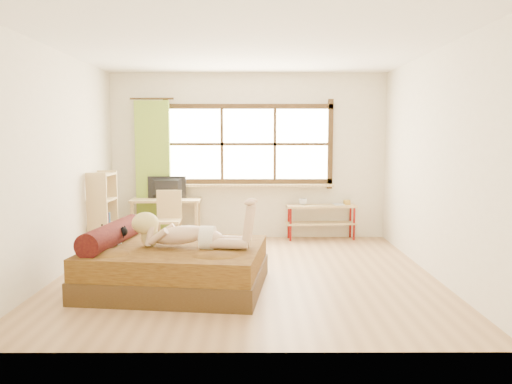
{
  "coord_description": "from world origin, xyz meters",
  "views": [
    {
      "loc": [
        0.1,
        -5.97,
        1.67
      ],
      "look_at": [
        0.12,
        0.2,
        0.99
      ],
      "focal_mm": 35.0,
      "sensor_mm": 36.0,
      "label": 1
    }
  ],
  "objects_px": {
    "chair": "(168,215)",
    "bookshelf": "(103,212)",
    "desk": "(166,204)",
    "pipe_shelf": "(322,214)",
    "woman": "(189,222)",
    "bed": "(172,265)",
    "kitten": "(113,234)"
  },
  "relations": [
    {
      "from": "chair",
      "to": "bookshelf",
      "type": "xyz_separation_m",
      "value": [
        -0.86,
        -0.46,
        0.12
      ]
    },
    {
      "from": "desk",
      "to": "pipe_shelf",
      "type": "xyz_separation_m",
      "value": [
        2.52,
        0.12,
        -0.18
      ]
    },
    {
      "from": "woman",
      "to": "bookshelf",
      "type": "xyz_separation_m",
      "value": [
        -1.47,
        1.74,
        -0.16
      ]
    },
    {
      "from": "bed",
      "to": "chair",
      "type": "height_order",
      "value": "chair"
    },
    {
      "from": "desk",
      "to": "chair",
      "type": "distance_m",
      "value": 0.4
    },
    {
      "from": "woman",
      "to": "pipe_shelf",
      "type": "relative_size",
      "value": 1.15
    },
    {
      "from": "desk",
      "to": "bookshelf",
      "type": "relative_size",
      "value": 0.94
    },
    {
      "from": "bookshelf",
      "to": "kitten",
      "type": "bearing_deg",
      "value": -67.73
    },
    {
      "from": "bed",
      "to": "pipe_shelf",
      "type": "relative_size",
      "value": 1.78
    },
    {
      "from": "desk",
      "to": "bookshelf",
      "type": "distance_m",
      "value": 1.13
    },
    {
      "from": "kitten",
      "to": "chair",
      "type": "distance_m",
      "value": 2.07
    },
    {
      "from": "woman",
      "to": "chair",
      "type": "xyz_separation_m",
      "value": [
        -0.61,
        2.2,
        -0.28
      ]
    },
    {
      "from": "desk",
      "to": "woman",
      "type": "bearing_deg",
      "value": -75.91
    },
    {
      "from": "kitten",
      "to": "desk",
      "type": "bearing_deg",
      "value": 93.01
    },
    {
      "from": "bed",
      "to": "chair",
      "type": "distance_m",
      "value": 2.2
    },
    {
      "from": "chair",
      "to": "woman",
      "type": "bearing_deg",
      "value": -75.83
    },
    {
      "from": "bed",
      "to": "kitten",
      "type": "xyz_separation_m",
      "value": [
        -0.67,
        0.09,
        0.33
      ]
    },
    {
      "from": "bookshelf",
      "to": "desk",
      "type": "bearing_deg",
      "value": 49.14
    },
    {
      "from": "bed",
      "to": "chair",
      "type": "xyz_separation_m",
      "value": [
        -0.41,
        2.15,
        0.22
      ]
    },
    {
      "from": "chair",
      "to": "bookshelf",
      "type": "distance_m",
      "value": 0.98
    },
    {
      "from": "kitten",
      "to": "bed",
      "type": "bearing_deg",
      "value": -1.05
    },
    {
      "from": "bed",
      "to": "kitten",
      "type": "bearing_deg",
      "value": 178.95
    },
    {
      "from": "pipe_shelf",
      "to": "bookshelf",
      "type": "bearing_deg",
      "value": -168.08
    },
    {
      "from": "bed",
      "to": "pipe_shelf",
      "type": "xyz_separation_m",
      "value": [
        2.01,
        2.64,
        0.16
      ]
    },
    {
      "from": "woman",
      "to": "desk",
      "type": "xyz_separation_m",
      "value": [
        -0.7,
        2.57,
        -0.16
      ]
    },
    {
      "from": "pipe_shelf",
      "to": "woman",
      "type": "bearing_deg",
      "value": -128.18
    },
    {
      "from": "desk",
      "to": "pipe_shelf",
      "type": "height_order",
      "value": "desk"
    },
    {
      "from": "bed",
      "to": "bookshelf",
      "type": "bearing_deg",
      "value": 133.9
    },
    {
      "from": "bed",
      "to": "pipe_shelf",
      "type": "distance_m",
      "value": 3.32
    },
    {
      "from": "chair",
      "to": "pipe_shelf",
      "type": "relative_size",
      "value": 0.74
    },
    {
      "from": "woman",
      "to": "bookshelf",
      "type": "distance_m",
      "value": 2.28
    },
    {
      "from": "woman",
      "to": "bed",
      "type": "bearing_deg",
      "value": 171.11
    }
  ]
}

